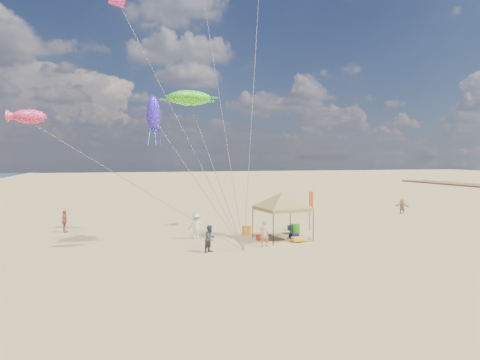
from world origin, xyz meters
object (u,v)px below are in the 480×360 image
(canopy_tent, at_px, (282,194))
(person_near_c, at_px, (196,226))
(person_near_a, at_px, (264,233))
(cooler_blue, at_px, (292,228))
(person_near_b, at_px, (210,239))
(chair_yellow, at_px, (246,230))
(person_far_a, at_px, (65,221))
(cooler_red, at_px, (261,238))
(chair_green, at_px, (295,229))
(person_far_c, at_px, (402,206))
(feather_flag, at_px, (311,204))
(beach_cart, at_px, (299,239))

(canopy_tent, height_order, person_near_c, canopy_tent)
(canopy_tent, height_order, person_near_a, canopy_tent)
(cooler_blue, relative_size, person_near_b, 0.34)
(canopy_tent, xyz_separation_m, chair_yellow, (-1.82, 2.13, -2.68))
(person_far_a, bearing_deg, chair_yellow, -106.48)
(cooler_red, relative_size, chair_green, 0.77)
(chair_yellow, bearing_deg, person_near_b, -128.20)
(cooler_red, xyz_separation_m, chair_yellow, (-0.35, 2.05, 0.16))
(chair_green, height_order, person_near_c, person_near_c)
(cooler_red, distance_m, cooler_blue, 4.66)
(person_near_a, xyz_separation_m, person_far_a, (-12.19, 8.81, -0.02))
(person_near_b, relative_size, person_far_c, 1.07)
(chair_yellow, height_order, person_far_c, person_far_c)
(feather_flag, relative_size, cooler_red, 5.44)
(canopy_tent, height_order, cooler_red, canopy_tent)
(canopy_tent, distance_m, chair_yellow, 3.87)
(person_near_b, bearing_deg, cooler_red, -8.18)
(cooler_blue, xyz_separation_m, person_far_a, (-16.14, 3.81, 0.62))
(beach_cart, distance_m, person_far_c, 18.03)
(canopy_tent, relative_size, person_near_c, 3.34)
(person_near_a, distance_m, person_far_a, 15.04)
(person_near_c, relative_size, person_far_c, 1.18)
(person_far_c, bearing_deg, person_far_a, -126.55)
(cooler_red, relative_size, beach_cart, 0.60)
(canopy_tent, distance_m, person_near_b, 6.33)
(person_near_b, bearing_deg, cooler_blue, -3.83)
(beach_cart, bearing_deg, chair_yellow, 127.90)
(cooler_blue, bearing_deg, person_far_a, 166.71)
(canopy_tent, relative_size, person_far_c, 3.94)
(chair_green, distance_m, person_far_a, 16.66)
(feather_flag, distance_m, person_near_b, 10.31)
(chair_yellow, xyz_separation_m, person_far_c, (17.65, 6.55, 0.39))
(canopy_tent, distance_m, person_near_a, 3.45)
(cooler_red, bearing_deg, feather_flag, 29.15)
(feather_flag, height_order, chair_green, feather_flag)
(cooler_red, relative_size, person_near_c, 0.31)
(canopy_tent, height_order, feather_flag, canopy_tent)
(chair_yellow, height_order, beach_cart, chair_yellow)
(feather_flag, height_order, cooler_blue, feather_flag)
(person_near_a, relative_size, person_near_b, 1.05)
(person_near_c, height_order, person_far_a, person_near_c)
(feather_flag, bearing_deg, person_near_b, -149.30)
(cooler_blue, relative_size, chair_yellow, 0.77)
(canopy_tent, height_order, person_far_a, canopy_tent)
(chair_yellow, relative_size, person_near_c, 0.40)
(cooler_blue, xyz_separation_m, person_near_c, (-7.44, -1.37, 0.69))
(feather_flag, distance_m, chair_green, 2.59)
(person_near_c, xyz_separation_m, person_far_a, (-8.70, 5.18, -0.06))
(feather_flag, height_order, cooler_red, feather_flag)
(chair_yellow, relative_size, beach_cart, 0.78)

